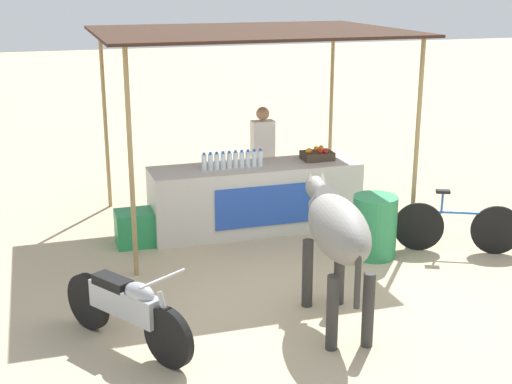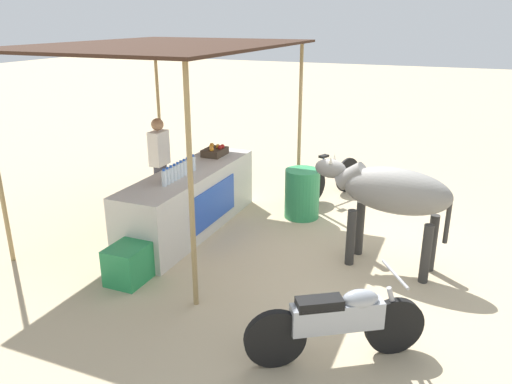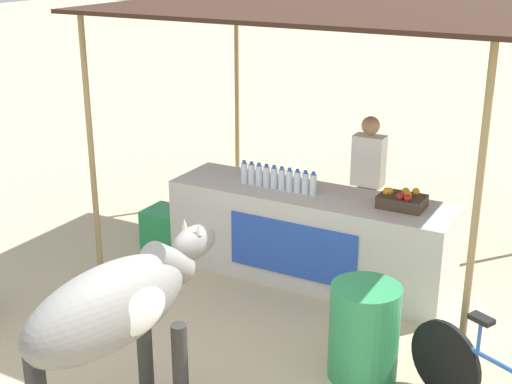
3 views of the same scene
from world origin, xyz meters
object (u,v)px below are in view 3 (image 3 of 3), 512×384
object	(u,v)px
stall_counter	(309,236)
water_barrel	(364,332)
cooler_box	(171,230)
vendor_behind_counter	(367,187)
cow	(116,310)
fruit_crate	(402,200)

from	to	relation	value
stall_counter	water_barrel	size ratio (longest dim) A/B	3.66
cooler_box	water_barrel	world-z (taller)	water_barrel
stall_counter	cooler_box	world-z (taller)	stall_counter
cooler_box	stall_counter	bearing A→B (deg)	3.25
vendor_behind_counter	cow	xyz separation A→B (m)	(-0.42, -3.76, 0.18)
fruit_crate	cooler_box	bearing A→B (deg)	-176.82
stall_counter	water_barrel	xyz separation A→B (m)	(1.17, -1.44, -0.07)
stall_counter	vendor_behind_counter	size ratio (longest dim) A/B	1.82
fruit_crate	cow	size ratio (longest dim) A/B	0.24
vendor_behind_counter	cooler_box	xyz separation A→B (m)	(-2.06, -0.85, -0.61)
fruit_crate	cow	xyz separation A→B (m)	(-1.03, -3.06, 0.00)
water_barrel	cow	xyz separation A→B (m)	(-1.24, -1.56, 0.62)
vendor_behind_counter	stall_counter	bearing A→B (deg)	-114.88
stall_counter	water_barrel	world-z (taller)	stall_counter
stall_counter	fruit_crate	distance (m)	1.11
vendor_behind_counter	cow	bearing A→B (deg)	-96.33
vendor_behind_counter	cooler_box	bearing A→B (deg)	-157.56
water_barrel	cow	bearing A→B (deg)	-128.32
fruit_crate	vendor_behind_counter	bearing A→B (deg)	130.97
cow	cooler_box	bearing A→B (deg)	119.42
stall_counter	cow	size ratio (longest dim) A/B	1.62
stall_counter	vendor_behind_counter	distance (m)	0.91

